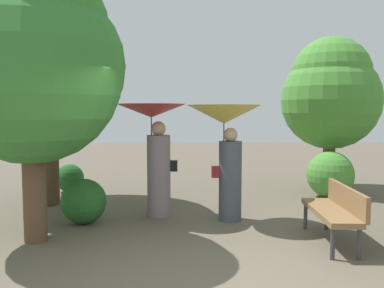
{
  "coord_description": "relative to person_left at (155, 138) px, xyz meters",
  "views": [
    {
      "loc": [
        -0.37,
        -4.15,
        1.92
      ],
      "look_at": [
        0.0,
        3.59,
        1.28
      ],
      "focal_mm": 37.44,
      "sensor_mm": 36.0,
      "label": 1
    }
  ],
  "objects": [
    {
      "name": "person_left",
      "position": [
        0.0,
        0.0,
        0.0
      ],
      "size": [
        1.25,
        1.25,
        2.05
      ],
      "rotation": [
        0.0,
        0.0,
        1.67
      ],
      "color": "gray",
      "rests_on": "ground"
    },
    {
      "name": "person_right",
      "position": [
        1.25,
        -0.34,
        0.08
      ],
      "size": [
        1.28,
        1.28,
        2.03
      ],
      "rotation": [
        0.0,
        0.0,
        1.67
      ],
      "color": "#474C56",
      "rests_on": "ground"
    },
    {
      "name": "park_bench",
      "position": [
        2.69,
        -1.64,
        -0.93
      ],
      "size": [
        0.59,
        1.53,
        0.83
      ],
      "rotation": [
        0.0,
        0.0,
        -1.64
      ],
      "color": "#38383D",
      "rests_on": "ground"
    },
    {
      "name": "tree_near_left",
      "position": [
        -2.2,
        1.01,
        1.63
      ],
      "size": [
        3.16,
        3.16,
        4.84
      ],
      "color": "#4C3823",
      "rests_on": "ground"
    },
    {
      "name": "tree_mid_left",
      "position": [
        -1.7,
        -1.34,
        1.24
      ],
      "size": [
        2.64,
        2.64,
        4.19
      ],
      "color": "brown",
      "rests_on": "ground"
    },
    {
      "name": "tree_mid_right",
      "position": [
        4.15,
        2.34,
        0.92
      ],
      "size": [
        2.37,
        2.37,
        3.71
      ],
      "color": "brown",
      "rests_on": "ground"
    },
    {
      "name": "bush_path_left",
      "position": [
        -2.13,
        2.3,
        -1.11
      ],
      "size": [
        0.66,
        0.66,
        0.66
      ],
      "primitive_type": "sphere",
      "color": "#235B23",
      "rests_on": "ground"
    },
    {
      "name": "bush_path_right",
      "position": [
        -1.19,
        -0.44,
        -1.06
      ],
      "size": [
        0.77,
        0.77,
        0.77
      ],
      "primitive_type": "sphere",
      "color": "#235B23",
      "rests_on": "ground"
    },
    {
      "name": "bush_behind_bench",
      "position": [
        3.81,
        1.37,
        -0.93
      ],
      "size": [
        1.03,
        1.03,
        1.03
      ],
      "primitive_type": "sphere",
      "color": "#4C9338",
      "rests_on": "ground"
    }
  ]
}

